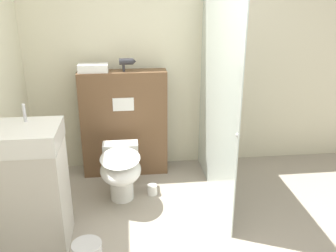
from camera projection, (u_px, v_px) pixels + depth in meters
The scene contains 8 objects.
wall_back at pixel (159, 58), 4.11m from camera, with size 8.00×0.06×2.50m.
partition_panel at pixel (124, 124), 4.09m from camera, with size 0.93×0.22×1.17m.
shower_glass at pixel (216, 102), 3.53m from camera, with size 0.04×1.50×1.95m.
toilet at pixel (121, 170), 3.62m from camera, with size 0.39×0.64×0.51m.
sink_vanity at pixel (31, 188), 2.93m from camera, with size 0.54×0.47×1.18m.
hair_drier at pixel (127, 62), 3.83m from camera, with size 0.17×0.07×0.14m.
folded_towel at pixel (93, 68), 3.82m from camera, with size 0.30×0.15×0.08m.
spare_toilet_roll at pixel (152, 190), 3.82m from camera, with size 0.10×0.10×0.11m.
Camera 1 is at (-0.36, -2.12, 2.03)m, focal length 40.00 mm.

